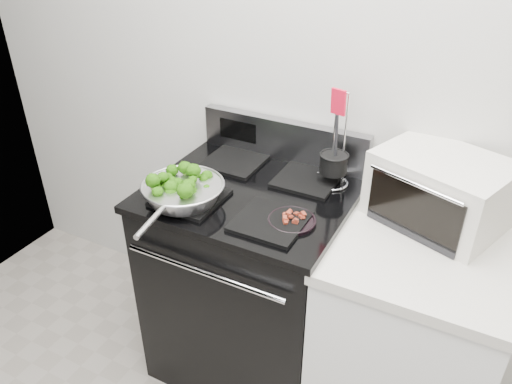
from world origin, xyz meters
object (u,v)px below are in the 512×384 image
Objects in this scene: bacon_plate at (292,218)px; utensil_holder at (333,168)px; toaster_oven at (440,190)px; gas_range at (252,279)px; skillet at (183,191)px.

bacon_plate is 0.33m from utensil_holder.
utensil_holder is 0.41m from toaster_oven.
toaster_oven is at bearing 13.78° from gas_range.
gas_range is 0.89m from toaster_oven.
utensil_holder is at bearing 32.06° from skillet.
toaster_oven is at bearing 11.37° from utensil_holder.
utensil_holder is at bearing 34.90° from gas_range.
skillet is at bearing -131.21° from gas_range.
bacon_plate is 0.54m from toaster_oven.
gas_range is at bearing 39.65° from skillet.
skillet is 2.85× the size of bacon_plate.
utensil_holder reaches higher than bacon_plate.
utensil_holder reaches higher than gas_range.
bacon_plate is (0.42, 0.07, -0.03)m from skillet.
skillet is 0.94× the size of toaster_oven.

